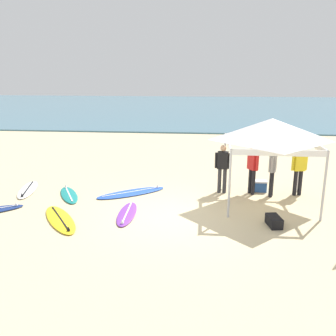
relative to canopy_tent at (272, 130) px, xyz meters
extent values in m
plane|color=beige|center=(-2.90, -1.33, -2.39)|extent=(80.00, 80.00, 0.00)
cube|color=teal|center=(-2.90, 31.13, -2.34)|extent=(80.00, 36.00, 0.10)
cylinder|color=#B7B7BC|center=(-1.31, -1.31, -1.36)|extent=(0.07, 0.07, 2.05)
cylinder|color=#B7B7BC|center=(1.31, -1.31, -1.36)|extent=(0.07, 0.07, 2.05)
cylinder|color=#B7B7BC|center=(-1.31, 1.31, -1.36)|extent=(0.07, 0.07, 2.05)
cylinder|color=#B7B7BC|center=(1.31, 1.31, -1.36)|extent=(0.07, 0.07, 2.05)
cube|color=white|center=(0.00, -1.31, -0.43)|extent=(2.62, 0.03, 0.18)
cube|color=white|center=(0.00, 1.31, -0.43)|extent=(2.62, 0.03, 0.18)
cube|color=white|center=(-1.31, 0.00, -0.43)|extent=(0.03, 2.62, 0.18)
cube|color=white|center=(1.31, 0.00, -0.43)|extent=(0.03, 2.62, 0.18)
pyramid|color=white|center=(0.00, 0.00, 0.01)|extent=(2.74, 2.74, 0.70)
ellipsoid|color=purple|center=(-4.30, -1.41, -2.35)|extent=(0.58, 1.93, 0.07)
cube|color=white|center=(-4.30, -1.41, -2.31)|extent=(0.10, 1.62, 0.01)
cone|color=white|center=(-4.28, -2.19, -2.26)|extent=(0.09, 0.09, 0.12)
ellipsoid|color=white|center=(-8.31, 0.49, -2.35)|extent=(1.01, 2.11, 0.07)
cube|color=black|center=(-8.31, 0.49, -2.31)|extent=(0.45, 1.69, 0.01)
cone|color=black|center=(-8.11, -0.33, -2.26)|extent=(0.09, 0.09, 0.12)
cone|color=white|center=(-7.88, -1.15, -2.26)|extent=(0.09, 0.09, 0.12)
ellipsoid|color=#19847F|center=(-6.63, 0.07, -2.35)|extent=(1.34, 1.90, 0.07)
cube|color=white|center=(-6.63, 0.07, -2.31)|extent=(0.80, 1.43, 0.01)
cone|color=white|center=(-7.00, 0.75, -2.26)|extent=(0.09, 0.09, 0.12)
ellipsoid|color=blue|center=(-4.54, 0.49, -2.35)|extent=(2.46, 1.97, 0.07)
cube|color=white|center=(-4.54, 0.49, -2.31)|extent=(1.79, 1.23, 0.01)
cone|color=white|center=(-3.69, 1.07, -2.26)|extent=(0.09, 0.09, 0.12)
ellipsoid|color=yellow|center=(-6.13, -2.01, -2.35)|extent=(1.85, 2.28, 0.07)
cube|color=black|center=(-6.13, -2.01, -2.31)|extent=(1.17, 1.66, 0.01)
cone|color=black|center=(-5.58, -2.80, -2.26)|extent=(0.09, 0.09, 0.12)
cylinder|color=black|center=(0.28, 0.78, -1.95)|extent=(0.13, 0.13, 0.88)
cylinder|color=black|center=(0.23, 0.61, -1.95)|extent=(0.13, 0.13, 0.88)
cube|color=gray|center=(0.26, 0.70, -1.21)|extent=(0.32, 0.41, 0.60)
sphere|color=#9E7051|center=(0.26, 0.70, -0.78)|extent=(0.21, 0.21, 0.21)
cylinder|color=gray|center=(0.33, 0.92, -1.23)|extent=(0.09, 0.09, 0.54)
cylinder|color=gray|center=(0.19, 0.48, -1.23)|extent=(0.09, 0.09, 0.54)
cylinder|color=#2D2D33|center=(-1.48, 0.91, -1.95)|extent=(0.13, 0.13, 0.88)
cylinder|color=#2D2D33|center=(-1.31, 0.88, -1.95)|extent=(0.13, 0.13, 0.88)
cube|color=black|center=(-1.39, 0.90, -1.21)|extent=(0.39, 0.27, 0.60)
sphere|color=tan|center=(-1.39, 0.90, -0.78)|extent=(0.21, 0.21, 0.21)
cylinder|color=black|center=(-1.62, 0.93, -1.23)|extent=(0.09, 0.09, 0.54)
cylinder|color=black|center=(-1.17, 0.86, -1.23)|extent=(0.09, 0.09, 0.54)
cylinder|color=black|center=(-0.42, 0.97, -1.95)|extent=(0.13, 0.13, 0.88)
cylinder|color=black|center=(-0.33, 0.81, -1.95)|extent=(0.13, 0.13, 0.88)
cube|color=red|center=(-0.38, 0.89, -1.21)|extent=(0.36, 0.42, 0.60)
sphere|color=beige|center=(-0.38, 0.89, -0.78)|extent=(0.21, 0.21, 0.21)
cylinder|color=red|center=(-0.48, 1.10, -1.23)|extent=(0.09, 0.09, 0.54)
cylinder|color=red|center=(-0.27, 0.69, -1.23)|extent=(0.09, 0.09, 0.54)
cylinder|color=black|center=(1.26, 0.91, -1.95)|extent=(0.13, 0.13, 0.88)
cylinder|color=black|center=(1.09, 0.87, -1.95)|extent=(0.13, 0.13, 0.88)
cube|color=yellow|center=(1.17, 0.89, -1.21)|extent=(0.40, 0.29, 0.60)
sphere|color=#9E7051|center=(1.17, 0.89, -0.78)|extent=(0.21, 0.21, 0.21)
cylinder|color=yellow|center=(1.40, 0.93, -1.23)|extent=(0.09, 0.09, 0.54)
cylinder|color=yellow|center=(0.95, 0.84, -1.23)|extent=(0.09, 0.09, 0.54)
cube|color=black|center=(-0.09, -1.82, -2.25)|extent=(0.42, 0.65, 0.28)
cube|color=#2D60B7|center=(-0.05, 1.21, -2.22)|extent=(0.48, 0.34, 0.34)
cube|color=white|center=(-0.05, 1.21, -2.02)|extent=(0.50, 0.36, 0.05)
camera|label=1|loc=(-2.13, -11.33, 1.77)|focal=38.76mm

